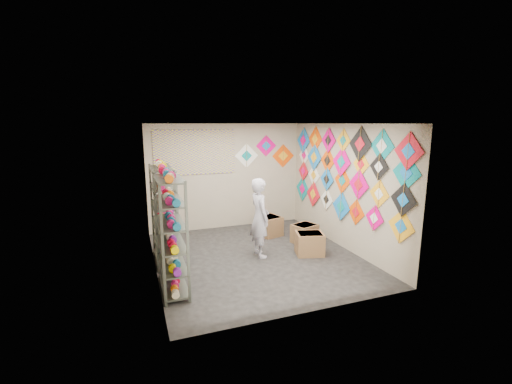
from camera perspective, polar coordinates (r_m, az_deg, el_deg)
name	(u,v)px	position (r m, az deg, el deg)	size (l,w,h in m)	color
ground	(256,257)	(7.20, 0.08, -10.71)	(4.50, 4.50, 0.00)	black
room_walls	(256,178)	(6.75, 0.08, 2.34)	(4.50, 4.50, 4.50)	tan
shelf_rack_front	(171,235)	(5.71, -13.96, -6.89)	(0.40, 1.10, 1.90)	#4C5147
shelf_rack_back	(163,215)	(6.95, -15.18, -3.66)	(0.40, 1.10, 1.90)	#4C5147
string_spools	(167,218)	(6.30, -14.68, -4.29)	(0.12, 2.36, 0.12)	#DF1769
kite_wall_display	(341,172)	(7.67, 14.04, 3.24)	(0.06, 4.32, 2.08)	#FFAD18
back_wall_kites	(265,153)	(9.18, 1.58, 6.52)	(1.69, 0.02, 0.89)	white
poster	(195,152)	(8.65, -10.13, 6.53)	(2.00, 0.01, 1.10)	#6D4AA2
shopkeeper	(260,218)	(6.99, 0.61, -4.30)	(0.41, 0.61, 1.63)	silver
carton_a	(310,244)	(7.33, 8.91, -8.49)	(0.56, 0.46, 0.46)	olive
carton_b	(305,233)	(8.01, 8.09, -6.86)	(0.52, 0.43, 0.43)	olive
carton_c	(269,226)	(8.43, 2.20, -5.64)	(0.49, 0.54, 0.47)	olive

